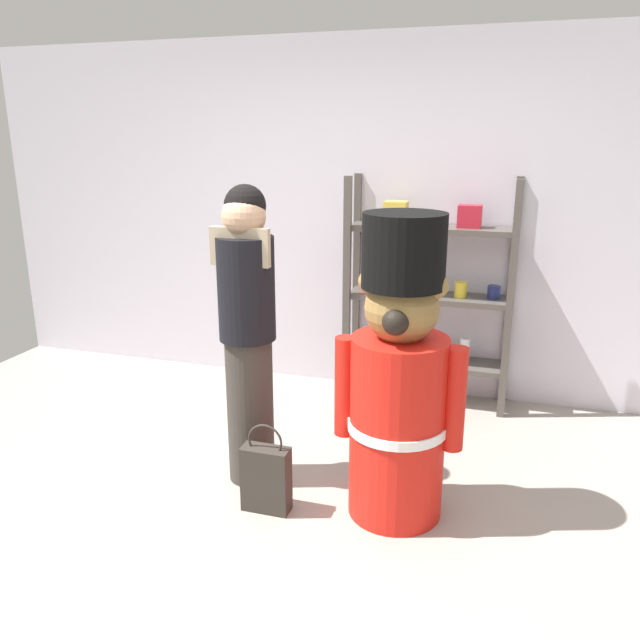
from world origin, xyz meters
name	(u,v)px	position (x,y,z in m)	size (l,w,h in m)	color
ground_plane	(276,545)	(0.00, 0.00, 0.00)	(6.40, 6.40, 0.00)	#9E9389
back_wall	(377,220)	(0.00, 2.20, 1.30)	(6.40, 0.12, 2.60)	silver
merchandise_shelf	(428,290)	(0.43, 1.98, 0.84)	(1.18, 0.35, 1.64)	#4C4742
teddy_bear_guard	(399,383)	(0.49, 0.46, 0.72)	(0.66, 0.50, 1.57)	red
person_shopper	(248,329)	(-0.36, 0.56, 0.90)	(0.32, 0.31, 1.67)	#38332D
shopping_bag	(266,477)	(-0.15, 0.28, 0.19)	(0.25, 0.11, 0.49)	#332D28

